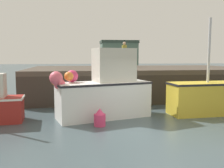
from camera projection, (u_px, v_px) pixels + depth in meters
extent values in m
cube|color=#3D4C51|center=(163.00, 135.00, 8.25)|extent=(120.00, 160.00, 0.10)
cube|color=#473D33|center=(136.00, 69.00, 16.32)|extent=(13.55, 7.10, 0.25)
cube|color=#312A23|center=(151.00, 90.00, 13.05)|extent=(13.55, 0.24, 1.57)
cylinder|color=#312A23|center=(26.00, 92.00, 12.26)|extent=(0.35, 0.35, 1.57)
cylinder|color=#312A23|center=(151.00, 90.00, 13.15)|extent=(0.35, 0.35, 1.57)
cylinder|color=#312A23|center=(74.00, 79.00, 19.12)|extent=(0.35, 0.35, 1.57)
cylinder|color=#312A23|center=(175.00, 78.00, 20.27)|extent=(0.35, 0.35, 1.57)
cylinder|color=#312A23|center=(90.00, 91.00, 12.71)|extent=(6.41, 0.17, 1.42)
cube|color=silver|center=(104.00, 100.00, 10.32)|extent=(4.02, 2.33, 1.49)
cube|color=black|center=(103.00, 83.00, 10.24)|extent=(4.10, 2.38, 0.08)
cube|color=beige|center=(114.00, 65.00, 10.35)|extent=(1.84, 1.39, 1.39)
sphere|color=#EA5B70|center=(57.00, 80.00, 9.28)|extent=(0.42, 0.42, 0.42)
sphere|color=orange|center=(57.00, 80.00, 9.62)|extent=(0.45, 0.45, 0.45)
sphere|color=#EA5B70|center=(60.00, 84.00, 9.56)|extent=(0.44, 0.44, 0.44)
sphere|color=#EA5B70|center=(56.00, 78.00, 9.26)|extent=(0.50, 0.50, 0.50)
sphere|color=orange|center=(69.00, 76.00, 9.78)|extent=(0.36, 0.36, 0.36)
sphere|color=#DB3866|center=(72.00, 76.00, 10.12)|extent=(0.50, 0.50, 0.50)
cube|color=gold|center=(207.00, 98.00, 10.94)|extent=(3.38, 1.41, 1.41)
cube|color=black|center=(208.00, 83.00, 10.86)|extent=(3.45, 1.44, 0.08)
cylinder|color=#B7B7BC|center=(209.00, 50.00, 10.71)|extent=(0.11, 0.11, 2.77)
cylinder|color=#2D3342|center=(124.00, 60.00, 17.16)|extent=(0.29, 0.29, 0.93)
cylinder|color=#9E9333|center=(124.00, 49.00, 17.08)|extent=(0.34, 0.34, 0.57)
sphere|color=tan|center=(124.00, 43.00, 17.03)|extent=(0.22, 0.22, 0.22)
cube|color=#4C6656|center=(119.00, 57.00, 47.83)|extent=(6.74, 4.28, 5.06)
cube|color=#2D3D34|center=(119.00, 42.00, 47.52)|extent=(7.01, 4.45, 0.50)
cylinder|color=#DB3866|center=(100.00, 120.00, 9.08)|extent=(0.43, 0.43, 0.44)
cone|color=#DB3866|center=(100.00, 111.00, 9.04)|extent=(0.34, 0.34, 0.21)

